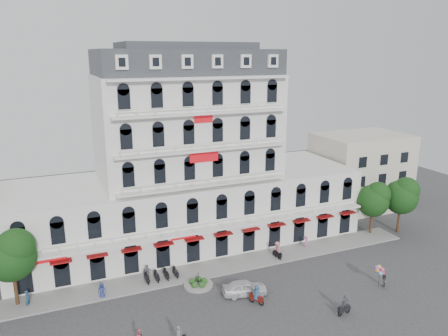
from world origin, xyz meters
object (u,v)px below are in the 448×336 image
rider_northeast (345,305)px  balloon_vendor (382,276)px  rider_east (257,295)px  parked_car (245,288)px  rider_center (277,250)px

rider_northeast → balloon_vendor: (6.95, 2.59, 0.26)m
rider_east → balloon_vendor: 14.15m
parked_car → balloon_vendor: (14.30, -4.37, 0.48)m
balloon_vendor → rider_northeast: bearing=-159.6°
parked_car → rider_center: 9.37m
parked_car → rider_northeast: bearing=-120.4°
parked_car → rider_center: rider_center is taller
balloon_vendor → parked_car: bearing=163.0°
rider_northeast → rider_center: 12.90m
balloon_vendor → rider_east: bearing=170.4°
rider_east → rider_northeast: 8.57m
parked_car → rider_east: size_ratio=2.25×
rider_east → balloon_vendor: bearing=-135.0°
parked_car → balloon_vendor: size_ratio=1.92×
rider_center → balloon_vendor: bearing=27.8°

